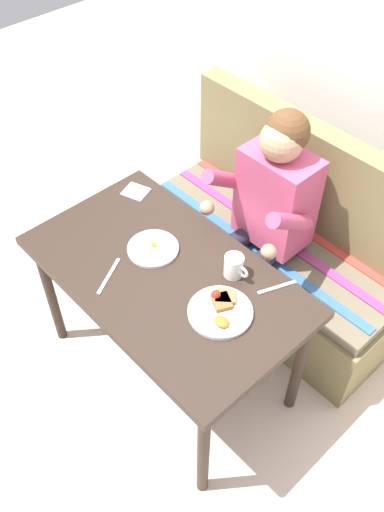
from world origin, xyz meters
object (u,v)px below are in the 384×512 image
at_px(couch, 277,249).
at_px(plate_breakfast, 221,310).
at_px(knife, 109,276).
at_px(coffee_mug, 234,266).
at_px(table, 166,285).
at_px(napkin, 136,192).
at_px(person, 266,208).
at_px(plate_eggs, 153,248).
at_px(fork, 277,287).

bearing_deg(couch, plate_breakfast, -68.06).
relative_size(couch, knife, 7.20).
bearing_deg(plate_breakfast, coffee_mug, 119.87).
bearing_deg(table, napkin, 154.30).
relative_size(person, coffee_mug, 10.27).
bearing_deg(plate_breakfast, person, 116.06).
xyz_separation_m(person, plate_eggs, (-0.16, -0.54, -0.00)).
bearing_deg(napkin, coffee_mug, -2.69).
height_order(person, napkin, person).
xyz_separation_m(person, knife, (-0.16, -0.77, -0.01)).
xyz_separation_m(fork, knife, (-0.51, -0.46, 0.00)).
height_order(plate_breakfast, napkin, plate_breakfast).
relative_size(table, couch, 0.83).
bearing_deg(couch, napkin, -131.89).
height_order(plate_eggs, napkin, plate_eggs).
bearing_deg(person, plate_breakfast, -63.94).
xyz_separation_m(person, plate_breakfast, (0.28, -0.57, 0.00)).
distance_m(plate_breakfast, knife, 0.49).
height_order(person, coffee_mug, person).
relative_size(plate_breakfast, coffee_mug, 2.14).
bearing_deg(knife, couch, 53.15).
relative_size(person, fork, 7.13).
bearing_deg(plate_breakfast, table, -175.41).
bearing_deg(table, couch, 90.00).
bearing_deg(coffee_mug, plate_breakfast, -60.13).
xyz_separation_m(table, napkin, (-0.48, 0.23, 0.09)).
height_order(coffee_mug, napkin, coffee_mug).
bearing_deg(coffee_mug, table, -134.89).
relative_size(plate_eggs, fork, 1.30).
height_order(napkin, knife, napkin).
height_order(fork, knife, same).
bearing_deg(napkin, plate_eggs, -28.01).
bearing_deg(napkin, plate_breakfast, -14.89).
xyz_separation_m(plate_eggs, coffee_mug, (0.33, 0.15, 0.04)).
distance_m(person, plate_eggs, 0.56).
height_order(plate_breakfast, plate_eggs, plate_breakfast).
bearing_deg(knife, person, 49.73).
xyz_separation_m(plate_breakfast, napkin, (-0.78, 0.21, -0.01)).
bearing_deg(plate_eggs, table, -19.30).
distance_m(plate_breakfast, fork, 0.26).
bearing_deg(fork, person, 159.48).
relative_size(napkin, fork, 0.66).
height_order(table, fork, fork).
bearing_deg(person, fork, -42.28).
height_order(plate_eggs, knife, plate_eggs).
relative_size(couch, fork, 8.47).
xyz_separation_m(plate_breakfast, fork, (0.07, 0.25, -0.01)).
height_order(napkin, fork, napkin).
height_order(plate_breakfast, coffee_mug, coffee_mug).
distance_m(table, coffee_mug, 0.31).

